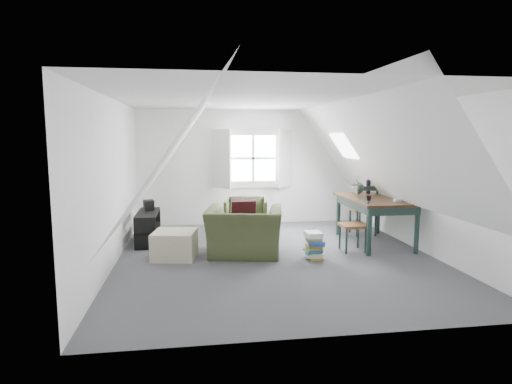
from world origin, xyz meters
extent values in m
plane|color=#4A4A4F|center=(0.00, 0.00, 0.00)|extent=(5.50, 5.50, 0.00)
plane|color=white|center=(0.00, 0.00, 2.50)|extent=(5.50, 5.50, 0.00)
plane|color=white|center=(0.00, 2.75, 1.25)|extent=(5.00, 0.00, 5.00)
plane|color=white|center=(0.00, -2.75, 1.25)|extent=(5.00, 0.00, 5.00)
plane|color=white|center=(-2.50, 0.00, 1.25)|extent=(0.00, 5.50, 5.50)
plane|color=white|center=(2.50, 0.00, 1.25)|extent=(0.00, 5.50, 5.50)
plane|color=white|center=(-1.55, 0.00, 1.78)|extent=(3.19, 5.50, 4.48)
plane|color=white|center=(1.55, 0.00, 1.78)|extent=(3.19, 5.50, 4.48)
cube|color=white|center=(0.00, 2.73, 1.45)|extent=(1.30, 0.04, 1.30)
cube|color=white|center=(-0.68, 2.57, 1.45)|extent=(0.35, 0.35, 1.25)
cube|color=white|center=(0.68, 2.57, 1.45)|extent=(0.35, 0.35, 1.25)
cube|color=white|center=(0.00, 2.72, 1.45)|extent=(1.00, 0.02, 1.00)
cube|color=white|center=(0.00, 2.70, 1.45)|extent=(1.08, 0.04, 0.05)
cube|color=white|center=(0.00, 2.70, 1.45)|extent=(0.05, 0.04, 1.08)
cube|color=white|center=(1.55, 1.30, 1.75)|extent=(0.35, 0.75, 0.47)
imported|color=#3C4625|center=(-0.49, 0.24, 0.00)|extent=(1.38, 1.26, 0.78)
imported|color=#3C4625|center=(-0.30, 1.52, 0.00)|extent=(0.92, 0.94, 0.75)
cube|color=#3C1018|center=(-0.49, 0.39, 0.70)|extent=(0.40, 0.23, 0.42)
cube|color=#BCB093|center=(-1.61, 0.23, 0.22)|extent=(0.75, 0.75, 0.43)
cube|color=#301D0E|center=(1.92, 0.64, 0.81)|extent=(1.00, 1.67, 0.04)
cube|color=#1F342F|center=(1.92, 0.64, 0.72)|extent=(0.89, 1.56, 0.13)
cylinder|color=#1F342F|center=(1.51, -0.11, 0.40)|extent=(0.08, 0.08, 0.79)
cylinder|color=#1F342F|center=(2.33, -0.11, 0.40)|extent=(0.08, 0.08, 0.79)
cylinder|color=#1F342F|center=(1.51, 1.38, 0.40)|extent=(0.08, 0.08, 0.79)
cylinder|color=#1F342F|center=(2.33, 1.38, 0.40)|extent=(0.08, 0.08, 0.79)
sphere|color=silver|center=(1.77, 1.09, 0.96)|extent=(0.23, 0.23, 0.23)
cylinder|color=silver|center=(1.77, 1.09, 1.11)|extent=(0.07, 0.07, 0.13)
cylinder|color=black|center=(2.02, 1.19, 0.97)|extent=(0.08, 0.08, 0.26)
cylinder|color=#3F2D1E|center=(2.02, 1.19, 1.25)|extent=(0.03, 0.06, 0.47)
cylinder|color=#3F2D1E|center=(2.03, 1.20, 1.25)|extent=(0.05, 0.06, 0.47)
cylinder|color=#3F2D1E|center=(2.01, 1.18, 1.25)|extent=(0.05, 0.08, 0.47)
imported|color=black|center=(1.67, 0.34, 0.84)|extent=(0.09, 0.09, 0.08)
cube|color=white|center=(2.12, 0.19, 0.86)|extent=(0.12, 0.08, 0.04)
cube|color=brown|center=(1.99, 1.35, 0.50)|extent=(0.46, 0.46, 0.06)
cylinder|color=#1F342F|center=(2.18, 1.53, 0.24)|extent=(0.04, 0.04, 0.48)
cylinder|color=#1F342F|center=(2.18, 1.16, 0.24)|extent=(0.04, 0.04, 0.48)
cylinder|color=#1F342F|center=(1.80, 1.53, 0.24)|extent=(0.04, 0.04, 0.48)
cylinder|color=#1F342F|center=(1.80, 1.16, 0.24)|extent=(0.04, 0.04, 0.48)
cylinder|color=#1F342F|center=(2.18, 1.14, 0.74)|extent=(0.04, 0.04, 0.50)
cylinder|color=#1F342F|center=(1.80, 1.14, 0.74)|extent=(0.04, 0.04, 0.50)
cube|color=#1F342F|center=(1.99, 1.14, 0.94)|extent=(0.38, 0.03, 0.09)
cube|color=#1F342F|center=(1.99, 1.14, 0.80)|extent=(0.38, 0.03, 0.07)
cube|color=brown|center=(1.35, 0.21, 0.44)|extent=(0.41, 0.41, 0.05)
cylinder|color=#1F342F|center=(1.19, 0.38, 0.21)|extent=(0.03, 0.03, 0.42)
cylinder|color=#1F342F|center=(1.52, 0.38, 0.21)|extent=(0.03, 0.03, 0.42)
cylinder|color=#1F342F|center=(1.19, 0.05, 0.21)|extent=(0.03, 0.03, 0.42)
cylinder|color=#1F342F|center=(1.52, 0.05, 0.21)|extent=(0.03, 0.03, 0.42)
cylinder|color=#1F342F|center=(1.53, 0.38, 0.65)|extent=(0.03, 0.03, 0.44)
cylinder|color=#1F342F|center=(1.53, 0.05, 0.65)|extent=(0.03, 0.03, 0.44)
cube|color=#1F342F|center=(1.53, 0.21, 0.83)|extent=(0.03, 0.33, 0.08)
cube|color=#1F342F|center=(1.53, 0.21, 0.70)|extent=(0.03, 0.33, 0.06)
cube|color=black|center=(-2.14, 1.31, 0.01)|extent=(0.37, 1.10, 0.03)
cube|color=black|center=(-2.14, 1.31, 0.27)|extent=(0.37, 1.10, 0.03)
cube|color=black|center=(-2.14, 1.31, 0.55)|extent=(0.37, 1.10, 0.03)
cube|color=black|center=(-2.14, 0.77, 0.27)|extent=(0.37, 0.03, 0.55)
cube|color=black|center=(-2.14, 1.84, 0.27)|extent=(0.37, 0.03, 0.55)
cube|color=#264C99|center=(-2.14, 0.99, 0.11)|extent=(0.16, 0.18, 0.20)
cube|color=red|center=(-2.14, 1.40, 0.11)|extent=(0.16, 0.22, 0.20)
cube|color=white|center=(-2.14, 1.13, 0.38)|extent=(0.16, 0.20, 0.18)
cube|color=black|center=(-2.14, 1.56, 0.65)|extent=(0.23, 0.28, 0.20)
cube|color=#B29933|center=(0.60, -0.15, 0.02)|extent=(0.23, 0.30, 0.04)
cube|color=white|center=(0.57, -0.13, 0.05)|extent=(0.29, 0.33, 0.04)
cube|color=white|center=(0.61, -0.15, 0.09)|extent=(0.24, 0.32, 0.04)
cube|color=#337F4C|center=(0.55, -0.15, 0.13)|extent=(0.24, 0.30, 0.03)
cube|color=#264C99|center=(0.57, -0.17, 0.15)|extent=(0.26, 0.34, 0.03)
cube|color=#B29933|center=(0.57, -0.14, 0.18)|extent=(0.23, 0.30, 0.03)
cube|color=#B29933|center=(0.58, -0.12, 0.21)|extent=(0.26, 0.33, 0.04)
cube|color=#264C99|center=(0.61, -0.17, 0.25)|extent=(0.26, 0.34, 0.04)
cube|color=#264C99|center=(0.58, -0.17, 0.29)|extent=(0.27, 0.33, 0.04)
cube|color=#B29933|center=(0.58, -0.11, 0.33)|extent=(0.24, 0.31, 0.04)
cube|color=white|center=(0.56, -0.12, 0.37)|extent=(0.25, 0.28, 0.05)
cube|color=white|center=(0.57, -0.12, 0.41)|extent=(0.25, 0.30, 0.04)
camera|label=1|loc=(-1.30, -6.54, 1.95)|focal=30.00mm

